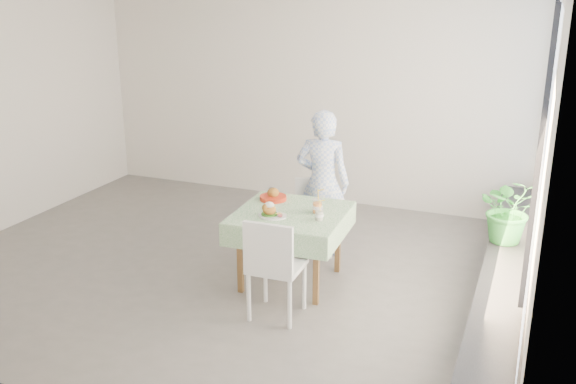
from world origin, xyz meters
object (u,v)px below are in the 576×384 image
at_px(potted_plant, 510,209).
at_px(chair_far, 314,231).
at_px(diner, 323,183).
at_px(chair_near, 276,286).
at_px(juice_cup_orange, 317,206).
at_px(main_dish, 271,212).
at_px(cafe_table, 291,239).

bearing_deg(potted_plant, chair_far, 175.41).
relative_size(diner, potted_plant, 2.45).
xyz_separation_m(chair_far, potted_plant, (2.02, -0.16, 0.58)).
relative_size(chair_near, juice_cup_orange, 3.30).
xyz_separation_m(chair_far, diner, (0.08, 0.04, 0.55)).
bearing_deg(diner, chair_far, 23.46).
height_order(main_dish, juice_cup_orange, juice_cup_orange).
bearing_deg(juice_cup_orange, cafe_table, -165.19).
xyz_separation_m(main_dish, potted_plant, (2.11, 0.81, 0.04)).
bearing_deg(diner, main_dish, 74.07).
height_order(chair_near, main_dish, chair_near).
bearing_deg(juice_cup_orange, chair_near, -98.36).
bearing_deg(main_dish, chair_far, 84.57).
distance_m(diner, main_dish, 1.03).
distance_m(chair_far, chair_near, 1.49).
bearing_deg(main_dish, potted_plant, 21.04).
distance_m(cafe_table, chair_near, 0.73).
xyz_separation_m(cafe_table, chair_far, (-0.04, 0.78, -0.21)).
bearing_deg(main_dish, chair_near, -62.17).
distance_m(chair_far, juice_cup_orange, 0.95).
xyz_separation_m(cafe_table, diner, (0.04, 0.83, 0.34)).
bearing_deg(chair_near, juice_cup_orange, 81.64).
bearing_deg(cafe_table, main_dish, -123.77).
xyz_separation_m(juice_cup_orange, potted_plant, (1.73, 0.55, 0.02)).
bearing_deg(potted_plant, cafe_table, -162.64).
bearing_deg(diner, juice_cup_orange, 98.85).
distance_m(cafe_table, potted_plant, 2.11).
distance_m(chair_near, potted_plant, 2.33).
height_order(main_dish, potted_plant, potted_plant).
relative_size(chair_far, diner, 0.51).
bearing_deg(juice_cup_orange, potted_plant, 17.72).
bearing_deg(potted_plant, main_dish, -158.96).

